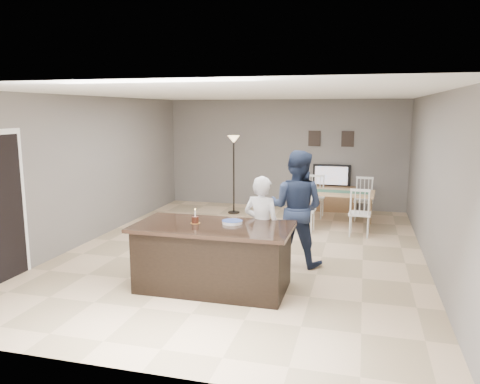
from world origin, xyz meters
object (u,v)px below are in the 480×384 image
(dining_table, at_px, (336,197))
(man, at_px, (297,208))
(woman, at_px, (262,228))
(plate_stack, at_px, (232,222))
(television, at_px, (331,175))
(tv_console, at_px, (330,199))
(birthday_cake, at_px, (195,220))
(floor_lamp, at_px, (234,153))
(kitchen_island, at_px, (213,257))

(dining_table, bearing_deg, man, -96.93)
(woman, height_order, man, man)
(woman, height_order, plate_stack, woman)
(plate_stack, bearing_deg, man, 59.24)
(television, relative_size, woman, 0.60)
(tv_console, xyz_separation_m, woman, (-0.64, -5.02, 0.46))
(plate_stack, xyz_separation_m, dining_table, (1.17, 3.91, -0.31))
(birthday_cake, xyz_separation_m, floor_lamp, (-0.75, 4.66, 0.49))
(woman, bearing_deg, plate_stack, 64.87)
(woman, xyz_separation_m, dining_table, (0.85, 3.50, -0.15))
(kitchen_island, xyz_separation_m, tv_console, (1.20, 5.57, -0.15))
(television, bearing_deg, plate_stack, 80.01)
(woman, relative_size, plate_stack, 5.38)
(woman, height_order, dining_table, woman)
(tv_console, distance_m, dining_table, 1.56)
(floor_lamp, bearing_deg, tv_console, 21.39)
(woman, bearing_deg, dining_table, -89.79)
(kitchen_island, relative_size, birthday_cake, 10.42)
(man, distance_m, plate_stack, 1.40)
(kitchen_island, bearing_deg, dining_table, 70.86)
(television, xyz_separation_m, plate_stack, (-0.97, -5.50, 0.06))
(birthday_cake, bearing_deg, plate_stack, 12.10)
(television, xyz_separation_m, floor_lamp, (-2.22, -0.94, 0.57))
(woman, distance_m, dining_table, 3.61)
(tv_console, distance_m, floor_lamp, 2.64)
(birthday_cake, relative_size, dining_table, 0.11)
(man, distance_m, floor_lamp, 3.92)
(plate_stack, bearing_deg, woman, 51.07)
(kitchen_island, distance_m, tv_console, 5.70)
(kitchen_island, xyz_separation_m, dining_table, (1.41, 4.05, 0.16))
(woman, height_order, floor_lamp, floor_lamp)
(plate_stack, relative_size, floor_lamp, 0.15)
(tv_console, relative_size, dining_table, 0.65)
(man, relative_size, dining_table, 0.99)
(tv_console, height_order, man, man)
(tv_console, xyz_separation_m, plate_stack, (-0.97, -5.43, 0.62))
(man, height_order, plate_stack, man)
(plate_stack, distance_m, dining_table, 4.09)
(kitchen_island, bearing_deg, tv_console, 77.84)
(tv_console, bearing_deg, plate_stack, -100.11)
(kitchen_island, height_order, dining_table, dining_table)
(television, relative_size, man, 0.50)
(woman, xyz_separation_m, floor_lamp, (-1.58, 4.15, 0.68))
(kitchen_island, xyz_separation_m, woman, (0.56, 0.55, 0.31))
(television, relative_size, floor_lamp, 0.49)
(tv_console, height_order, floor_lamp, floor_lamp)
(tv_console, height_order, television, television)
(tv_console, relative_size, floor_lamp, 0.65)
(birthday_cake, bearing_deg, floor_lamp, 99.15)
(kitchen_island, xyz_separation_m, birthday_cake, (-0.27, 0.04, 0.49))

